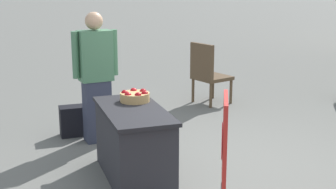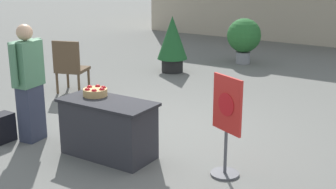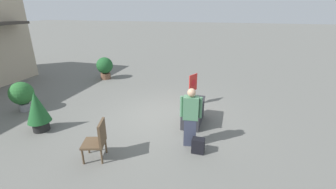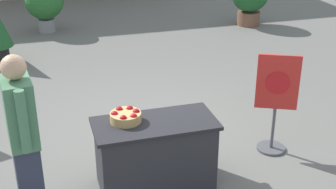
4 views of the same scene
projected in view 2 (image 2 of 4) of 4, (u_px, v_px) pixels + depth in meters
The scene contains 9 objects.
ground_plane at pixel (161, 134), 7.20m from camera, with size 120.00×120.00×0.00m, color slate.
display_table at pixel (108, 128), 6.31m from camera, with size 1.32×0.63×0.78m.
apple_basket at pixel (95, 92), 6.41m from camera, with size 0.33×0.33×0.13m.
person_visitor at pixel (29, 82), 6.74m from camera, with size 0.31×0.61×1.72m.
backpack at pixel (2, 128), 6.85m from camera, with size 0.24×0.34×0.42m.
poster_board at pixel (226, 125), 5.65m from camera, with size 0.47×0.36×1.27m.
patio_chair at pixel (70, 65), 9.24m from camera, with size 0.69×0.69×1.07m.
potted_plant_far_left at pixel (244, 37), 11.84m from camera, with size 0.86×0.86×1.15m.
potted_plant_far_right at pixel (172, 41), 10.93m from camera, with size 0.71×0.71×1.33m.
Camera 2 is at (3.71, -5.63, 2.61)m, focal length 50.00 mm.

